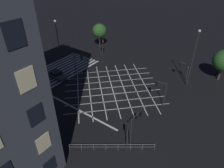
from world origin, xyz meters
TOP-DOWN VIEW (x-y plane):
  - ground_plane at (0.00, 0.00)m, footprint 200.00×200.00m
  - road_markings at (0.33, -7.68)m, footprint 20.13×26.19m
  - traffic_light_median_north at (-0.31, 8.58)m, footprint 0.36×1.91m
  - traffic_light_sw_cross at (-9.68, -9.61)m, footprint 0.36×0.39m
  - traffic_light_ne_cross at (9.97, 9.28)m, footprint 0.36×0.39m
  - traffic_light_median_south at (-0.19, -7.93)m, footprint 0.36×2.28m
  - traffic_light_sw_main at (-9.26, -10.10)m, footprint 0.39×0.36m
  - traffic_light_ne_main at (8.14, 9.39)m, footprint 2.33×0.36m
  - traffic_light_nw_cross at (-9.99, 8.74)m, footprint 0.36×1.92m
  - traffic_light_nw_main at (-9.98, 9.72)m, footprint 0.39×0.36m
  - street_lamp_east at (-8.34, 10.46)m, footprint 0.43×0.43m
  - street_lamp_west at (-2.16, -15.62)m, footprint 0.47×0.47m
  - street_tree_near at (-13.96, 14.55)m, footprint 3.92×3.92m
  - street_tree_far at (-13.36, -13.48)m, footprint 3.46×3.46m
  - waiting_car at (3.35, -10.60)m, footprint 1.76×4.41m
  - pedestrian_railing at (10.98, 7.96)m, footprint 5.95×8.19m

SIDE VIEW (x-z plane):
  - ground_plane at x=0.00m, z-range 0.00..0.00m
  - road_markings at x=0.33m, z-range 0.00..0.01m
  - waiting_car at x=3.35m, z-range -0.04..1.22m
  - pedestrian_railing at x=10.98m, z-range 0.15..1.20m
  - traffic_light_nw_main at x=-9.98m, z-range 0.75..4.20m
  - traffic_light_nw_cross at x=-9.99m, z-range 0.77..4.19m
  - traffic_light_sw_cross at x=-9.68m, z-range 0.85..4.82m
  - traffic_light_ne_cross at x=9.97m, z-range 0.91..5.17m
  - traffic_light_median_north at x=-0.31m, z-range 0.95..5.17m
  - traffic_light_ne_main at x=8.14m, z-range 1.03..5.48m
  - traffic_light_sw_main at x=-9.26m, z-range 0.97..5.56m
  - traffic_light_median_south at x=-0.19m, z-range 1.03..5.51m
  - street_tree_near at x=-13.96m, z-range 0.95..6.79m
  - street_tree_far at x=-13.36m, z-range 1.20..7.08m
  - street_lamp_west at x=-2.16m, z-range 1.53..10.39m
  - street_lamp_east at x=-8.34m, z-range 1.28..11.43m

